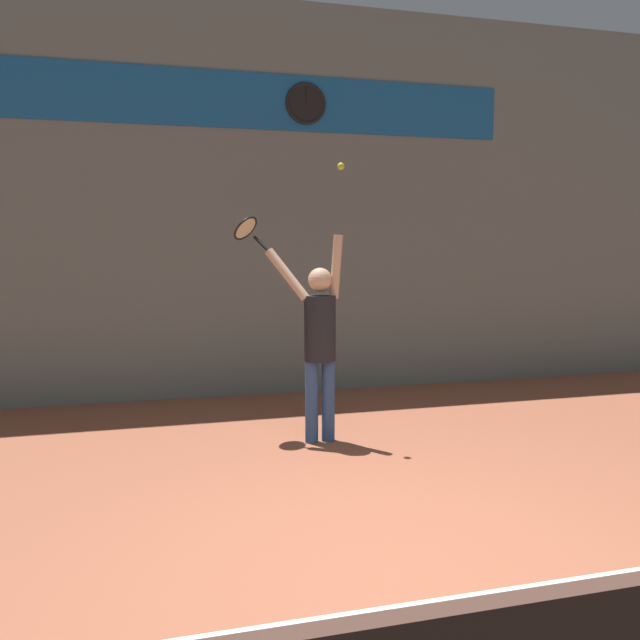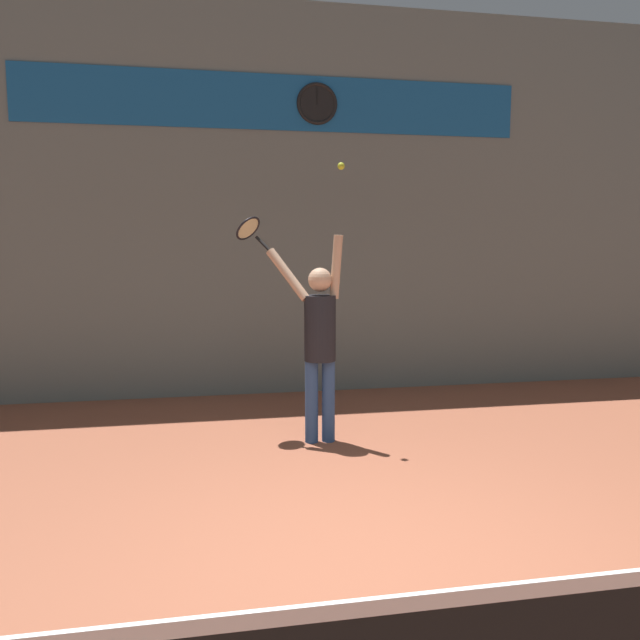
{
  "view_description": "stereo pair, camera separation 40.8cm",
  "coord_description": "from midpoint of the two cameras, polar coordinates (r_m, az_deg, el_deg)",
  "views": [
    {
      "loc": [
        -1.36,
        -3.29,
        1.97
      ],
      "look_at": [
        0.15,
        2.59,
        1.23
      ],
      "focal_mm": 35.0,
      "sensor_mm": 36.0,
      "label": 1
    },
    {
      "loc": [
        -0.97,
        -3.38,
        1.97
      ],
      "look_at": [
        0.15,
        2.59,
        1.23
      ],
      "focal_mm": 35.0,
      "sensor_mm": 36.0,
      "label": 2
    }
  ],
  "objects": [
    {
      "name": "ground_plane",
      "position": [
        4.04,
        8.17,
        -22.29
      ],
      "size": [
        18.0,
        18.0,
        0.0
      ],
      "primitive_type": "plane",
      "color": "#9E563D"
    },
    {
      "name": "back_wall",
      "position": [
        8.21,
        -2.46,
        10.65
      ],
      "size": [
        18.0,
        0.1,
        5.0
      ],
      "color": "slate",
      "rests_on": "ground_plane"
    },
    {
      "name": "sponsor_banner",
      "position": [
        8.32,
        -2.45,
        19.28
      ],
      "size": [
        6.35,
        0.02,
        0.68
      ],
      "color": "#195B9E"
    },
    {
      "name": "scoreboard_clock",
      "position": [
        8.39,
        1.2,
        19.18
      ],
      "size": [
        0.53,
        0.05,
        0.53
      ],
      "color": "black"
    },
    {
      "name": "tennis_player",
      "position": [
        6.13,
        1.84,
        -1.48
      ],
      "size": [
        0.75,
        0.47,
        2.06
      ],
      "color": "#2D4C7F",
      "rests_on": "ground_plane"
    },
    {
      "name": "tennis_racket",
      "position": [
        6.4,
        -4.64,
        8.22
      ],
      "size": [
        0.4,
        0.39,
        0.36
      ],
      "color": "black"
    },
    {
      "name": "tennis_ball",
      "position": [
        6.14,
        3.9,
        13.87
      ],
      "size": [
        0.07,
        0.07,
        0.07
      ],
      "color": "#CCDB2D"
    }
  ]
}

